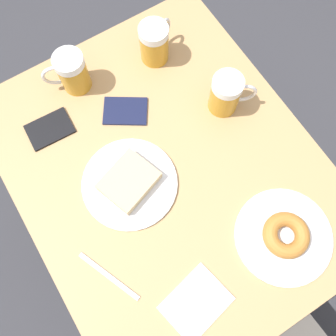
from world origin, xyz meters
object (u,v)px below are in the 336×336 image
object	(u,v)px
passport_far_edge	(125,111)
beer_mug_center	(226,94)
plate_with_donut	(285,236)
passport_near_edge	(50,129)
beer_mug_right	(155,43)
fork	(109,276)
beer_mug_left	(72,72)
plate_with_cake	(129,183)
napkin_folded	(196,303)

from	to	relation	value
passport_far_edge	beer_mug_center	bearing A→B (deg)	152.28
plate_with_donut	passport_near_edge	size ratio (longest dim) A/B	1.95
beer_mug_center	passport_far_edge	world-z (taller)	beer_mug_center
beer_mug_right	fork	distance (m)	0.66
plate_with_donut	fork	bearing A→B (deg)	-19.52
beer_mug_right	passport_far_edge	size ratio (longest dim) A/B	0.84
beer_mug_left	beer_mug_right	xyz separation A→B (m)	(-0.25, 0.04, 0.00)
plate_with_cake	beer_mug_center	distance (m)	0.36
beer_mug_left	passport_far_edge	size ratio (longest dim) A/B	0.84
plate_with_donut	beer_mug_center	bearing A→B (deg)	-102.19
beer_mug_left	fork	bearing A→B (deg)	70.63
plate_with_donut	beer_mug_left	world-z (taller)	beer_mug_left
plate_with_donut	passport_far_edge	size ratio (longest dim) A/B	1.65
fork	passport_near_edge	size ratio (longest dim) A/B	1.36
plate_with_donut	passport_far_edge	bearing A→B (deg)	-72.50
passport_near_edge	napkin_folded	bearing A→B (deg)	99.05
beer_mug_center	beer_mug_right	xyz separation A→B (m)	(0.08, -0.25, 0.00)
beer_mug_right	passport_near_edge	bearing A→B (deg)	7.51
beer_mug_center	plate_with_cake	bearing A→B (deg)	10.19
napkin_folded	beer_mug_left	bearing A→B (deg)	-92.95
plate_with_cake	beer_mug_left	bearing A→B (deg)	-93.48
beer_mug_left	napkin_folded	bearing A→B (deg)	87.05
beer_mug_left	plate_with_donut	bearing A→B (deg)	109.65
beer_mug_center	beer_mug_right	size ratio (longest dim) A/B	1.00
plate_with_cake	beer_mug_right	xyz separation A→B (m)	(-0.27, -0.31, 0.05)
beer_mug_left	passport_far_edge	xyz separation A→B (m)	(-0.08, 0.15, -0.06)
beer_mug_center	napkin_folded	xyz separation A→B (m)	(0.37, 0.41, -0.06)
plate_with_cake	beer_mug_right	world-z (taller)	beer_mug_right
beer_mug_right	passport_near_edge	distance (m)	0.39
beer_mug_center	fork	bearing A→B (deg)	25.26
beer_mug_right	passport_near_edge	size ratio (longest dim) A/B	0.99
beer_mug_center	fork	xyz separation A→B (m)	(0.52, 0.24, -0.06)
napkin_folded	plate_with_donut	bearing A→B (deg)	-176.71
napkin_folded	passport_near_edge	size ratio (longest dim) A/B	1.36
beer_mug_right	plate_with_donut	bearing A→B (deg)	89.51
plate_with_donut	beer_mug_right	world-z (taller)	beer_mug_right
plate_with_donut	beer_mug_center	world-z (taller)	beer_mug_center
beer_mug_center	passport_near_edge	world-z (taller)	beer_mug_center
fork	passport_far_edge	bearing A→B (deg)	-125.06
plate_with_cake	fork	xyz separation A→B (m)	(0.17, 0.18, -0.01)
plate_with_donut	beer_mug_left	xyz separation A→B (m)	(0.24, -0.69, 0.05)
passport_far_edge	napkin_folded	bearing A→B (deg)	78.25
plate_with_cake	beer_mug_center	bearing A→B (deg)	-169.81
fork	passport_far_edge	xyz separation A→B (m)	(-0.26, -0.38, 0.00)
beer_mug_left	plate_with_cake	bearing A→B (deg)	86.52
plate_with_cake	plate_with_donut	world-z (taller)	plate_with_donut
plate_with_donut	passport_near_edge	bearing A→B (deg)	-57.57
beer_mug_right	fork	world-z (taller)	beer_mug_right
beer_mug_right	beer_mug_center	bearing A→B (deg)	107.89
plate_with_cake	passport_near_edge	bearing A→B (deg)	-66.76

